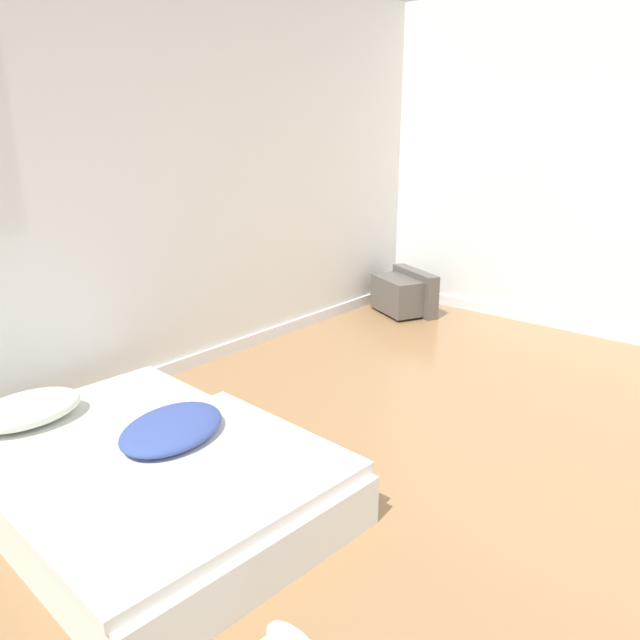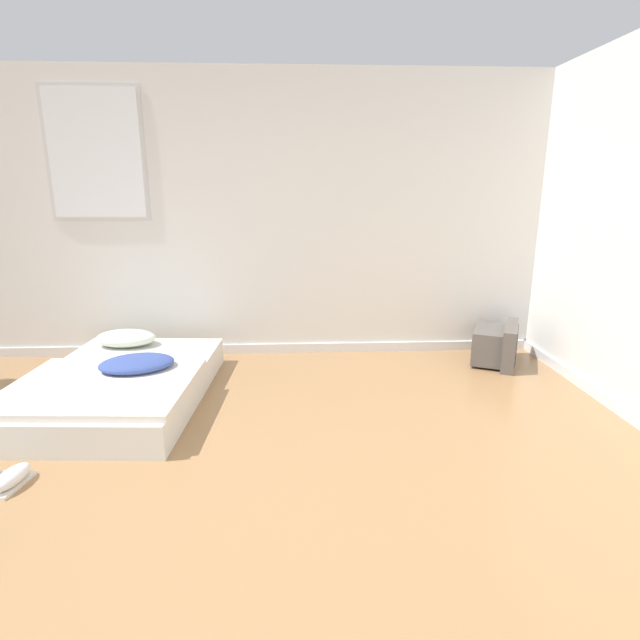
{
  "view_description": "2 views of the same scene",
  "coord_description": "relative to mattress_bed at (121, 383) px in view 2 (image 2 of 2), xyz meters",
  "views": [
    {
      "loc": [
        -2.0,
        -0.32,
        1.64
      ],
      "look_at": [
        0.82,
        2.09,
        0.45
      ],
      "focal_mm": 35.0,
      "sensor_mm": 36.0,
      "label": 1
    },
    {
      "loc": [
        0.67,
        -1.72,
        1.57
      ],
      "look_at": [
        0.86,
        2.17,
        0.54
      ],
      "focal_mm": 28.0,
      "sensor_mm": 36.0,
      "label": 2
    }
  ],
  "objects": [
    {
      "name": "ground_plane",
      "position": [
        0.67,
        -1.87,
        -0.14
      ],
      "size": [
        20.0,
        20.0,
        0.0
      ],
      "primitive_type": "plane",
      "color": "#997047"
    },
    {
      "name": "crt_tv",
      "position": [
        3.18,
        0.69,
        0.04
      ],
      "size": [
        0.56,
        0.64,
        0.38
      ],
      "color": "#56514C",
      "rests_on": "ground_plane"
    },
    {
      "name": "mattress_bed",
      "position": [
        0.0,
        0.0,
        0.0
      ],
      "size": [
        1.3,
        1.83,
        0.37
      ],
      "color": "silver",
      "rests_on": "ground_plane"
    },
    {
      "name": "wall_back",
      "position": [
        0.65,
        1.13,
        1.15
      ],
      "size": [
        8.36,
        0.08,
        2.6
      ],
      "color": "white",
      "rests_on": "ground_plane"
    }
  ]
}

